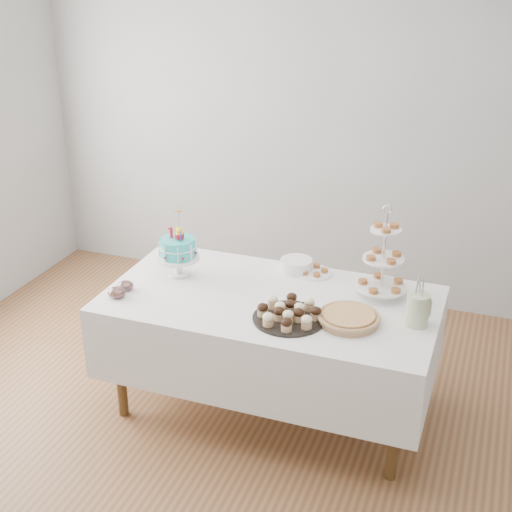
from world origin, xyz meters
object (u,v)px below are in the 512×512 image
(pie, at_px, (349,318))
(jam_bowl_b, at_px, (126,286))
(birthday_cake, at_px, (178,258))
(plate_stack, at_px, (296,265))
(utensil_pitcher, at_px, (418,308))
(table, at_px, (270,332))
(pastry_plate, at_px, (313,271))
(cupcake_tray, at_px, (289,312))
(tiered_stand, at_px, (384,259))
(jam_bowl_a, at_px, (117,292))

(pie, distance_m, jam_bowl_b, 1.33)
(birthday_cake, relative_size, jam_bowl_b, 4.41)
(plate_stack, distance_m, utensil_pitcher, 0.92)
(table, height_order, plate_stack, plate_stack)
(pie, height_order, jam_bowl_b, same)
(utensil_pitcher, bearing_deg, plate_stack, 140.67)
(pastry_plate, relative_size, jam_bowl_b, 2.48)
(table, bearing_deg, utensil_pitcher, -1.64)
(cupcake_tray, distance_m, plate_stack, 0.62)
(table, distance_m, jam_bowl_b, 0.90)
(tiered_stand, xyz_separation_m, pastry_plate, (-0.45, 0.16, -0.22))
(utensil_pitcher, bearing_deg, jam_bowl_b, 174.24)
(table, distance_m, utensil_pitcher, 0.90)
(cupcake_tray, xyz_separation_m, pastry_plate, (-0.03, 0.61, -0.03))
(jam_bowl_a, height_order, jam_bowl_b, jam_bowl_a)
(table, bearing_deg, pie, -15.01)
(jam_bowl_b, distance_m, utensil_pitcher, 1.69)
(pie, bearing_deg, pastry_plate, 123.25)
(tiered_stand, distance_m, pastry_plate, 0.53)
(pie, relative_size, tiered_stand, 0.61)
(plate_stack, bearing_deg, pastry_plate, 0.00)
(table, xyz_separation_m, pastry_plate, (0.14, 0.40, 0.24))
(plate_stack, distance_m, jam_bowl_b, 1.06)
(pastry_plate, bearing_deg, jam_bowl_a, -144.64)
(birthday_cake, bearing_deg, pie, 7.02)
(plate_stack, bearing_deg, tiered_stand, -15.82)
(tiered_stand, xyz_separation_m, jam_bowl_a, (-1.43, -0.54, -0.21))
(tiered_stand, distance_m, jam_bowl_a, 1.55)
(pie, distance_m, utensil_pitcher, 0.37)
(table, relative_size, tiered_stand, 3.39)
(table, relative_size, jam_bowl_a, 18.20)
(plate_stack, xyz_separation_m, pastry_plate, (0.11, 0.00, -0.02))
(pastry_plate, xyz_separation_m, jam_bowl_b, (-0.98, -0.60, 0.01))
(birthday_cake, bearing_deg, cupcake_tray, -2.00)
(jam_bowl_b, bearing_deg, cupcake_tray, -0.51)
(utensil_pitcher, bearing_deg, pie, -174.53)
(birthday_cake, height_order, pie, birthday_cake)
(cupcake_tray, relative_size, plate_stack, 2.00)
(birthday_cake, bearing_deg, tiered_stand, 25.16)
(tiered_stand, xyz_separation_m, jam_bowl_b, (-1.43, -0.44, -0.21))
(pie, distance_m, pastry_plate, 0.64)
(tiered_stand, relative_size, pastry_plate, 2.43)
(pastry_plate, relative_size, utensil_pitcher, 0.84)
(tiered_stand, distance_m, utensil_pitcher, 0.39)
(pastry_plate, bearing_deg, table, -109.64)
(pastry_plate, bearing_deg, cupcake_tray, -86.70)
(pie, xyz_separation_m, utensil_pitcher, (0.35, 0.11, 0.07))
(plate_stack, bearing_deg, cupcake_tray, -76.41)
(jam_bowl_a, bearing_deg, tiered_stand, 20.54)
(jam_bowl_b, bearing_deg, utensil_pitcher, 5.91)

